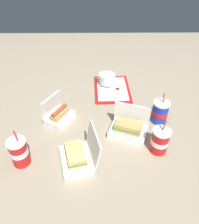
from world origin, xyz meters
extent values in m
plane|color=gray|center=(0.00, 0.00, 0.00)|extent=(3.20, 3.20, 0.00)
cube|color=red|center=(0.36, -0.11, 0.01)|extent=(0.38, 0.27, 0.01)
cube|color=white|center=(0.36, -0.11, 0.01)|extent=(0.33, 0.23, 0.00)
cylinder|color=black|center=(0.43, -0.07, 0.02)|extent=(0.13, 0.13, 0.01)
cylinder|color=#BC7084|center=(0.43, -0.07, 0.04)|extent=(0.10, 0.10, 0.05)
cylinder|color=silver|center=(0.43, -0.07, 0.05)|extent=(0.13, 0.13, 0.07)
cylinder|color=white|center=(0.31, -0.15, 0.03)|extent=(0.04, 0.04, 0.02)
cylinder|color=#9E140F|center=(0.31, -0.15, 0.04)|extent=(0.03, 0.03, 0.01)
cube|color=white|center=(0.37, -0.15, 0.02)|extent=(0.12, 0.12, 0.00)
cube|color=white|center=(0.31, -0.06, 0.02)|extent=(0.10, 0.06, 0.00)
cube|color=white|center=(0.01, 0.24, 0.02)|extent=(0.21, 0.20, 0.04)
cube|color=white|center=(0.04, 0.29, 0.10)|extent=(0.16, 0.11, 0.13)
cube|color=tan|center=(0.01, 0.24, 0.06)|extent=(0.14, 0.12, 0.03)
cylinder|color=#9E4728|center=(0.01, 0.24, 0.08)|extent=(0.12, 0.09, 0.03)
cylinder|color=yellow|center=(0.01, 0.24, 0.09)|extent=(0.10, 0.06, 0.01)
cube|color=white|center=(-0.13, -0.17, 0.02)|extent=(0.20, 0.24, 0.04)
cube|color=white|center=(-0.06, -0.20, 0.11)|extent=(0.08, 0.20, 0.13)
cube|color=tan|center=(-0.13, -0.17, 0.05)|extent=(0.13, 0.16, 0.02)
cube|color=#4C933D|center=(-0.13, -0.17, 0.07)|extent=(0.13, 0.17, 0.01)
cube|color=tan|center=(-0.13, -0.17, 0.08)|extent=(0.13, 0.16, 0.02)
cube|color=white|center=(-0.32, 0.11, 0.02)|extent=(0.23, 0.19, 0.04)
cube|color=white|center=(-0.30, 0.02, 0.11)|extent=(0.21, 0.08, 0.15)
cube|color=#DBB770|center=(-0.32, 0.11, 0.05)|extent=(0.16, 0.12, 0.02)
cube|color=#4C933D|center=(-0.32, 0.11, 0.07)|extent=(0.16, 0.12, 0.01)
cube|color=#DBB770|center=(-0.32, 0.11, 0.08)|extent=(0.16, 0.12, 0.02)
cylinder|color=#1938B7|center=(0.00, -0.38, 0.07)|extent=(0.10, 0.10, 0.13)
cylinder|color=red|center=(0.00, -0.38, 0.07)|extent=(0.10, 0.10, 0.03)
cylinder|color=white|center=(0.00, -0.38, 0.14)|extent=(0.10, 0.10, 0.01)
cylinder|color=red|center=(0.01, -0.39, 0.17)|extent=(0.01, 0.02, 0.06)
cylinder|color=red|center=(-0.32, 0.39, 0.07)|extent=(0.09, 0.09, 0.14)
cylinder|color=white|center=(-0.32, 0.39, 0.08)|extent=(0.09, 0.09, 0.03)
cylinder|color=white|center=(-0.32, 0.39, 0.15)|extent=(0.09, 0.09, 0.01)
cylinder|color=red|center=(-0.31, 0.38, 0.18)|extent=(0.01, 0.01, 0.06)
cylinder|color=red|center=(-0.24, -0.33, 0.07)|extent=(0.09, 0.09, 0.14)
cylinder|color=white|center=(-0.24, -0.33, 0.07)|extent=(0.09, 0.09, 0.03)
cylinder|color=white|center=(-0.24, -0.33, 0.14)|extent=(0.10, 0.10, 0.01)
cylinder|color=red|center=(-0.24, -0.33, 0.18)|extent=(0.01, 0.01, 0.06)
camera|label=1|loc=(-1.03, 0.00, 0.91)|focal=35.00mm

